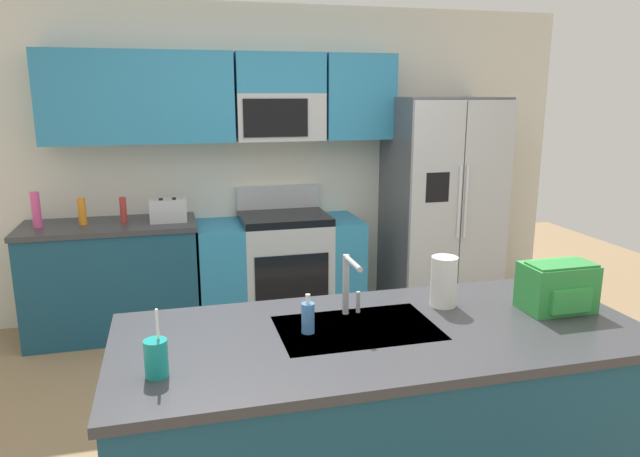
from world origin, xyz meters
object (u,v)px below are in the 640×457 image
at_px(bottle_orange, 82,211).
at_px(bottle_pink, 36,210).
at_px(sink_faucet, 349,280).
at_px(drink_cup_teal, 156,358).
at_px(paper_towel_roll, 444,281).
at_px(toaster, 168,210).
at_px(range_oven, 280,267).
at_px(pepper_mill, 123,210).
at_px(refrigerator, 441,205).
at_px(soap_dispenser, 308,317).
at_px(backpack, 558,286).

height_order(bottle_orange, bottle_pink, bottle_pink).
distance_m(bottle_orange, sink_faucet, 2.70).
distance_m(sink_faucet, drink_cup_teal, 0.92).
xyz_separation_m(bottle_orange, sink_faucet, (1.41, -2.30, 0.06)).
distance_m(drink_cup_teal, paper_towel_roll, 1.37).
height_order(bottle_orange, drink_cup_teal, drink_cup_teal).
xyz_separation_m(toaster, paper_towel_roll, (1.25, -2.23, 0.03)).
relative_size(bottle_orange, bottle_pink, 0.77).
xyz_separation_m(range_oven, pepper_mill, (-1.23, -0.00, 0.56)).
relative_size(sink_faucet, drink_cup_teal, 1.09).
distance_m(refrigerator, soap_dispenser, 2.95).
xyz_separation_m(pepper_mill, paper_towel_roll, (1.58, -2.28, 0.02)).
bearing_deg(refrigerator, backpack, -103.82).
xyz_separation_m(refrigerator, paper_towel_roll, (-1.07, -2.21, 0.09)).
bearing_deg(drink_cup_teal, backpack, 6.59).
xyz_separation_m(drink_cup_teal, soap_dispenser, (0.61, 0.24, -0.00)).
bearing_deg(bottle_orange, toaster, -5.06).
bearing_deg(drink_cup_teal, bottle_pink, 108.54).
bearing_deg(sink_faucet, range_oven, 87.10).
bearing_deg(backpack, sink_faucet, 169.69).
relative_size(drink_cup_teal, soap_dispenser, 1.52).
bearing_deg(soap_dispenser, range_oven, 82.08).
height_order(pepper_mill, backpack, backpack).
relative_size(refrigerator, bottle_pink, 6.90).
bearing_deg(bottle_pink, bottle_orange, 3.18).
xyz_separation_m(sink_faucet, backpack, (0.96, -0.17, -0.05)).
bearing_deg(pepper_mill, soap_dispenser, -69.91).
bearing_deg(soap_dispenser, bottle_pink, 121.87).
bearing_deg(toaster, soap_dispenser, -76.92).
distance_m(pepper_mill, bottle_pink, 0.62).
distance_m(pepper_mill, drink_cup_teal, 2.69).
height_order(range_oven, backpack, backpack).
bearing_deg(backpack, range_oven, 108.79).
distance_m(bottle_orange, soap_dispenser, 2.71).
bearing_deg(soap_dispenser, pepper_mill, 110.09).
relative_size(refrigerator, bottle_orange, 8.95).
height_order(range_oven, drink_cup_teal, drink_cup_teal).
height_order(drink_cup_teal, backpack, drink_cup_teal).
height_order(refrigerator, bottle_orange, refrigerator).
distance_m(toaster, drink_cup_teal, 2.63).
height_order(refrigerator, sink_faucet, refrigerator).
xyz_separation_m(drink_cup_teal, backpack, (1.79, 0.21, 0.05)).
relative_size(toaster, paper_towel_roll, 1.17).
bearing_deg(toaster, backpack, -54.37).
height_order(sink_faucet, paper_towel_roll, sink_faucet).
relative_size(bottle_pink, sink_faucet, 0.95).
bearing_deg(range_oven, soap_dispenser, -97.92).
distance_m(paper_towel_roll, backpack, 0.52).
bearing_deg(bottle_pink, range_oven, 0.43).
relative_size(refrigerator, toaster, 6.61).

